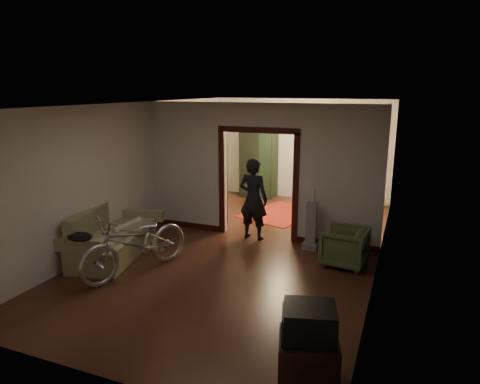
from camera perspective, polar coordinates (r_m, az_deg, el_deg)
The scene contains 24 objects.
floor at distance 8.57m, azimuth 0.75°, elevation -7.37°, with size 5.00×8.50×0.01m, color black.
ceiling at distance 8.00m, azimuth 0.82°, elevation 11.68°, with size 5.00×8.50×0.01m, color white.
wall_back at distance 12.18m, azimuth 8.03°, elevation 5.64°, with size 5.00×0.02×2.80m, color beige.
wall_left at distance 9.35m, azimuth -13.69°, elevation 2.95°, with size 0.02×8.50×2.80m, color beige.
wall_right at distance 7.66m, azimuth 18.51°, elevation 0.30°, with size 0.02×8.50×2.80m, color beige.
partition_wall at distance 8.86m, azimuth 2.53°, elevation 2.75°, with size 5.00×0.14×2.80m, color beige.
door_casing at distance 8.93m, azimuth 2.51°, elevation 0.86°, with size 1.74×0.20×2.32m, color black.
far_window at distance 11.97m, azimuth 11.27°, elevation 6.10°, with size 0.98×0.06×1.28m, color black.
chandelier at distance 10.40m, azimuth 5.83°, elevation 9.61°, with size 0.24×0.24×0.24m, color #FFE0A5.
light_switch at distance 8.54m, azimuth 9.01°, elevation 1.15°, with size 0.08×0.01×0.12m, color silver.
sofa at distance 8.36m, azimuth -16.55°, elevation -5.12°, with size 0.91×2.02×0.93m, color #72754E.
rolled_paper at distance 8.51m, azimuth -14.80°, elevation -4.22°, with size 0.10×0.10×0.81m, color beige.
jacket at distance 7.61m, azimuth -20.58°, elevation -5.60°, with size 0.45×0.34×0.13m, color black.
bicycle at distance 7.46m, azimuth -13.67°, elevation -6.57°, with size 0.73×2.09×1.10m, color silver.
armchair at distance 7.86m, azimuth 13.73°, elevation -7.09°, with size 0.74×0.76×0.69m, color #4B5932.
tv_stand at distance 4.90m, azimuth 9.02°, elevation -21.45°, with size 0.61×0.56×0.56m, color black.
crt_tv at distance 4.67m, azimuth 9.22°, elevation -17.34°, with size 0.53×0.48×0.46m, color black.
vacuum at distance 8.45m, azimuth 9.47°, elevation -4.45°, with size 0.29×0.23×0.95m, color gray.
person at distance 8.81m, azimuth 1.78°, elevation -0.94°, with size 0.62×0.41×1.71m, color black.
oriental_rug at distance 10.81m, azimuth 5.41°, elevation -2.87°, with size 1.45×1.90×0.01m, color maroon.
locker at distance 12.34m, azimuth 2.49°, elevation 3.95°, with size 0.99×0.55×1.98m, color black.
globe at distance 12.21m, azimuth 2.53°, elevation 8.34°, with size 0.29×0.29×0.29m, color #1E5972.
desk at distance 11.51m, azimuth 12.78°, elevation -0.29°, with size 0.99×0.55×0.73m, color black.
desk_chair at distance 11.30m, azimuth 10.25°, elevation 0.21°, with size 0.43×0.43×0.97m, color black.
Camera 1 is at (2.87, -7.46, 3.09)m, focal length 32.00 mm.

